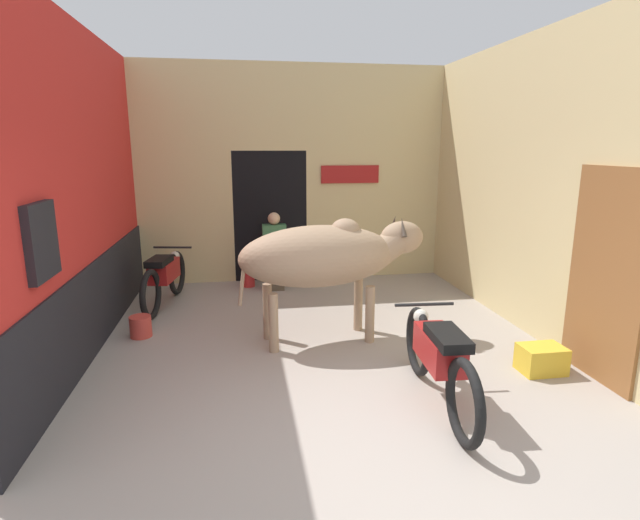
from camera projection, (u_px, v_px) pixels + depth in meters
name	position (u px, v px, depth m)	size (l,w,h in m)	color
ground_plane	(372.00, 458.00, 3.74)	(30.00, 30.00, 0.00)	#9E9389
wall_left_shopfront	(77.00, 197.00, 5.45)	(0.25, 5.25, 3.61)	red
wall_back_with_doorway	(284.00, 189.00, 8.67)	(5.15, 0.93, 3.61)	#D1BC84
wall_right_with_door	(528.00, 187.00, 6.23)	(0.22, 5.25, 3.61)	#D1BC84
cow	(326.00, 256.00, 5.81)	(2.28, 0.94, 1.47)	tan
motorcycle_near	(439.00, 357.00, 4.43)	(0.58, 1.94, 0.80)	black
motorcycle_far	(164.00, 276.00, 7.22)	(0.58, 1.83, 0.79)	black
shopkeeper_seated	(275.00, 249.00, 8.06)	(0.38, 0.33, 1.25)	brown
plastic_stool	(249.00, 272.00, 8.25)	(0.28, 0.28, 0.45)	red
crate	(541.00, 359.00, 5.13)	(0.44, 0.32, 0.28)	gold
bucket	(141.00, 326.00, 6.09)	(0.26, 0.26, 0.26)	#C63D33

